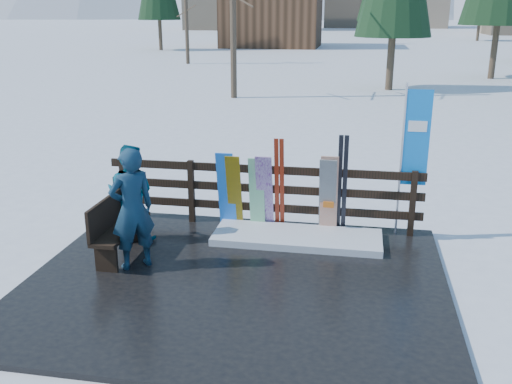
% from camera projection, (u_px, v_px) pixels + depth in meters
% --- Properties ---
extents(ground, '(700.00, 700.00, 0.00)m').
position_uv_depth(ground, '(236.00, 284.00, 8.26)').
color(ground, white).
rests_on(ground, ground).
extents(deck, '(6.00, 5.00, 0.08)m').
position_uv_depth(deck, '(236.00, 282.00, 8.25)').
color(deck, black).
rests_on(deck, ground).
extents(fence, '(5.60, 0.10, 1.15)m').
position_uv_depth(fence, '(262.00, 191.00, 10.10)').
color(fence, black).
rests_on(fence, deck).
extents(snow_patch, '(2.81, 1.00, 0.12)m').
position_uv_depth(snow_patch, '(297.00, 237.00, 9.60)').
color(snow_patch, white).
rests_on(snow_patch, deck).
extents(bench, '(0.40, 1.50, 0.97)m').
position_uv_depth(bench, '(117.00, 224.00, 8.91)').
color(bench, black).
rests_on(bench, deck).
extents(snowboard_0, '(0.30, 0.32, 1.41)m').
position_uv_depth(snowboard_0, '(226.00, 190.00, 9.98)').
color(snowboard_0, '#247AF4').
rests_on(snowboard_0, deck).
extents(snowboard_1, '(0.26, 0.28, 1.34)m').
position_uv_depth(snowboard_1, '(257.00, 194.00, 9.90)').
color(snowboard_1, white).
rests_on(snowboard_1, deck).
extents(snowboard_2, '(0.25, 0.34, 1.36)m').
position_uv_depth(snowboard_2, '(234.00, 192.00, 9.96)').
color(snowboard_2, yellow).
rests_on(snowboard_2, deck).
extents(snowboard_3, '(0.28, 0.41, 1.39)m').
position_uv_depth(snowboard_3, '(265.00, 193.00, 9.86)').
color(snowboard_3, white).
rests_on(snowboard_3, deck).
extents(snowboard_4, '(0.29, 0.35, 1.38)m').
position_uv_depth(snowboard_4, '(327.00, 197.00, 9.68)').
color(snowboard_4, black).
rests_on(snowboard_4, deck).
extents(snowboard_5, '(0.29, 0.30, 1.43)m').
position_uv_depth(snowboard_5, '(329.00, 195.00, 9.67)').
color(snowboard_5, silver).
rests_on(snowboard_5, deck).
extents(ski_pair_a, '(0.16, 0.29, 1.68)m').
position_uv_depth(ski_pair_a, '(279.00, 184.00, 9.84)').
color(ski_pair_a, maroon).
rests_on(ski_pair_a, deck).
extents(ski_pair_b, '(0.17, 0.29, 1.78)m').
position_uv_depth(ski_pair_b, '(342.00, 185.00, 9.65)').
color(ski_pair_b, black).
rests_on(ski_pair_b, deck).
extents(rental_flag, '(0.45, 0.04, 2.60)m').
position_uv_depth(rental_flag, '(413.00, 144.00, 9.42)').
color(rental_flag, silver).
rests_on(rental_flag, deck).
extents(person_front, '(0.80, 0.78, 1.85)m').
position_uv_depth(person_front, '(132.00, 209.00, 8.38)').
color(person_front, navy).
rests_on(person_front, deck).
extents(person_back, '(0.81, 0.64, 1.65)m').
position_uv_depth(person_back, '(130.00, 193.00, 9.42)').
color(person_back, '#044A62').
rests_on(person_back, deck).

